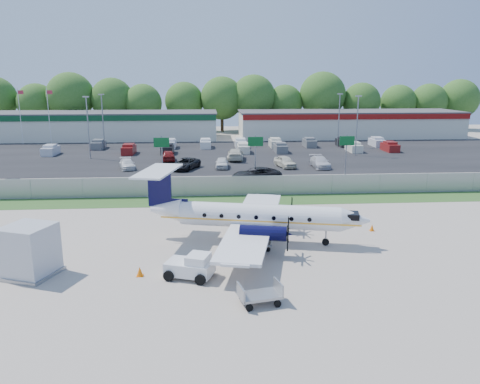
{
  "coord_description": "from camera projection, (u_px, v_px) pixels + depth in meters",
  "views": [
    {
      "loc": [
        -2.62,
        -31.81,
        11.48
      ],
      "look_at": [
        0.0,
        6.0,
        2.3
      ],
      "focal_mm": 35.0,
      "sensor_mm": 36.0,
      "label": 1
    }
  ],
  "objects": [
    {
      "name": "light_pole_nw",
      "position": [
        88.0,
        123.0,
        67.99
      ],
      "size": [
        0.9,
        0.35,
        9.09
      ],
      "color": "gray",
      "rests_on": "ground"
    },
    {
      "name": "parked_car_d",
      "position": [
        285.0,
        167.0,
        62.43
      ],
      "size": [
        2.87,
        4.75,
        1.51
      ],
      "primitive_type": "imported",
      "rotation": [
        0.0,
        0.0,
        0.26
      ],
      "color": "beige",
      "rests_on": "ground"
    },
    {
      "name": "perimeter_fence",
      "position": [
        235.0,
        186.0,
        47.06
      ],
      "size": [
        120.0,
        0.06,
        1.99
      ],
      "color": "gray",
      "rests_on": "ground"
    },
    {
      "name": "parked_car_f",
      "position": [
        168.0,
        161.0,
        67.25
      ],
      "size": [
        2.39,
        4.84,
        1.59
      ],
      "primitive_type": "imported",
      "rotation": [
        0.0,
        0.0,
        3.26
      ],
      "color": "maroon",
      "rests_on": "ground"
    },
    {
      "name": "pushback_tug",
      "position": [
        192.0,
        266.0,
        27.63
      ],
      "size": [
        3.12,
        2.71,
        1.47
      ],
      "color": "white",
      "rests_on": "ground"
    },
    {
      "name": "parking_lot",
      "position": [
        225.0,
        155.0,
        72.51
      ],
      "size": [
        170.0,
        32.0,
        0.02
      ],
      "primitive_type": "cube",
      "color": "black",
      "rests_on": "ground"
    },
    {
      "name": "road_car_mid",
      "position": [
        256.0,
        181.0,
        53.96
      ],
      "size": [
        6.04,
        3.56,
        1.58
      ],
      "primitive_type": "imported",
      "rotation": [
        0.0,
        0.0,
        -1.4
      ],
      "color": "black",
      "rests_on": "ground"
    },
    {
      "name": "service_container",
      "position": [
        30.0,
        252.0,
        27.8
      ],
      "size": [
        3.6,
        3.6,
        3.1
      ],
      "color": "silver",
      "rests_on": "ground"
    },
    {
      "name": "building_east",
      "position": [
        348.0,
        124.0,
        94.95
      ],
      "size": [
        44.4,
        12.4,
        5.24
      ],
      "color": "silver",
      "rests_on": "ground"
    },
    {
      "name": "light_pole_sw",
      "position": [
        103.0,
        118.0,
        77.69
      ],
      "size": [
        0.9,
        0.35,
        9.09
      ],
      "color": "gray",
      "rests_on": "ground"
    },
    {
      "name": "parked_car_b",
      "position": [
        186.0,
        169.0,
        61.05
      ],
      "size": [
        4.27,
        5.77,
        1.46
      ],
      "primitive_type": "imported",
      "rotation": [
        0.0,
        0.0,
        -0.4
      ],
      "color": "black",
      "rests_on": "ground"
    },
    {
      "name": "flagpole_west",
      "position": [
        20.0,
        113.0,
        83.31
      ],
      "size": [
        1.06,
        0.12,
        10.0
      ],
      "color": "white",
      "rests_on": "ground"
    },
    {
      "name": "cone_port_wing",
      "position": [
        140.0,
        272.0,
        27.93
      ],
      "size": [
        0.41,
        0.41,
        0.59
      ],
      "color": "orange",
      "rests_on": "ground"
    },
    {
      "name": "baggage_cart_near",
      "position": [
        257.0,
        244.0,
        32.07
      ],
      "size": [
        2.02,
        1.51,
        0.95
      ],
      "color": "gray",
      "rests_on": "ground"
    },
    {
      "name": "sign_left",
      "position": [
        162.0,
        148.0,
        54.55
      ],
      "size": [
        1.8,
        0.26,
        5.0
      ],
      "color": "gray",
      "rests_on": "ground"
    },
    {
      "name": "building_west",
      "position": [
        98.0,
        125.0,
        91.59
      ],
      "size": [
        46.4,
        12.4,
        5.24
      ],
      "color": "silver",
      "rests_on": "ground"
    },
    {
      "name": "parked_car_g",
      "position": [
        236.0,
        160.0,
        68.18
      ],
      "size": [
        2.81,
        5.82,
        1.63
      ],
      "primitive_type": "imported",
      "rotation": [
        0.0,
        0.0,
        3.05
      ],
      "color": "beige",
      "rests_on": "ground"
    },
    {
      "name": "sign_right",
      "position": [
        347.0,
        146.0,
        56.03
      ],
      "size": [
        1.8,
        0.26,
        5.0
      ],
      "color": "gray",
      "rests_on": "ground"
    },
    {
      "name": "light_pole_se",
      "position": [
        339.0,
        116.0,
        80.38
      ],
      "size": [
        0.9,
        0.35,
        9.09
      ],
      "color": "gray",
      "rests_on": "ground"
    },
    {
      "name": "access_road",
      "position": [
        232.0,
        185.0,
        52.14
      ],
      "size": [
        170.0,
        8.0,
        0.02
      ],
      "primitive_type": "cube",
      "color": "black",
      "rests_on": "ground"
    },
    {
      "name": "road_car_west",
      "position": [
        17.0,
        192.0,
        48.88
      ],
      "size": [
        4.78,
        3.34,
        1.51
      ],
      "primitive_type": "imported",
      "rotation": [
        0.0,
        0.0,
        1.96
      ],
      "color": "#595B5E",
      "rests_on": "ground"
    },
    {
      "name": "parked_car_a",
      "position": [
        127.0,
        169.0,
        61.36
      ],
      "size": [
        2.84,
        4.71,
        1.28
      ],
      "primitive_type": "imported",
      "rotation": [
        0.0,
        0.0,
        0.26
      ],
      "color": "silver",
      "rests_on": "ground"
    },
    {
      "name": "tree_line",
      "position": [
        219.0,
        131.0,
        105.47
      ],
      "size": [
        112.0,
        6.0,
        14.0
      ],
      "primitive_type": null,
      "color": "#2E5B1A",
      "rests_on": "ground"
    },
    {
      "name": "grass_verge",
      "position": [
        236.0,
        200.0,
        45.36
      ],
      "size": [
        170.0,
        4.0,
        0.02
      ],
      "primitive_type": "cube",
      "color": "#2D561E",
      "rests_on": "ground"
    },
    {
      "name": "baggage_cart_far",
      "position": [
        260.0,
        295.0,
        24.38
      ],
      "size": [
        2.42,
        1.75,
        1.15
      ],
      "color": "gray",
      "rests_on": "ground"
    },
    {
      "name": "aircraft",
      "position": [
        254.0,
        216.0,
        33.43
      ],
      "size": [
        16.62,
        16.27,
        5.07
      ],
      "color": "white",
      "rests_on": "ground"
    },
    {
      "name": "light_pole_ne",
      "position": [
        357.0,
        121.0,
        70.68
      ],
      "size": [
        0.9,
        0.35,
        9.09
      ],
      "color": "gray",
      "rests_on": "ground"
    },
    {
      "name": "parked_car_e",
      "position": [
        320.0,
        167.0,
        62.35
      ],
      "size": [
        2.12,
        5.04,
        1.45
      ],
      "primitive_type": "imported",
      "rotation": [
        0.0,
        0.0,
        0.02
      ],
      "color": "silver",
      "rests_on": "ground"
    },
    {
      "name": "far_parking_rows",
      "position": [
        224.0,
        150.0,
        77.36
      ],
      "size": [
        56.0,
        10.0,
        1.6
      ],
      "primitive_type": null,
      "color": "gray",
      "rests_on": "ground"
    },
    {
      "name": "sign_mid",
      "position": [
        255.0,
        147.0,
        55.29
      ],
      "size": [
        1.8,
        0.26,
        5.0
      ],
      "color": "gray",
      "rests_on": "ground"
    },
    {
      "name": "parked_car_c",
      "position": [
        222.0,
        168.0,
        61.97
      ],
      "size": [
        1.8,
        4.1,
        1.37
      ],
      "primitive_type": "imported",
      "rotation": [
        0.0,
        0.0,
        -0.04
      ],
      "color": "silver",
      "rests_on": "ground"
    },
    {
      "name": "flagpole_east",
      "position": [
        49.0,
        112.0,
        83.65
      ],
      "size": [
        1.06,
        0.12,
        10.0
      ],
      "color": "white",
      "rests_on": "ground"
    },
    {
      "name": "ground",
      "position": [
        246.0,
        242.0,
        33.73
      ],
      "size": [
        170.0,
        170.0,
        0.0
      ],
      "primitive_type": "plane",
      "color": "#B0A395",
      "rests_on": "ground"
    },
    {
      "name": "cone_nose",
      "position": [
        372.0,
        228.0,
        36.27
      ],
      "size": [
        0.37,
        0.37,
        0.52
      ],
      "color": "orange",
      "rests_on": "ground"
    },
    {
      "name": "cone_starboard_wing",
      "position": [
        300.0,
        219.0,
        38.39
      ],
      "size": [
        0.39,
        0.39,
        0.56
      ],
      "color": "orange",
      "rests_on": "ground"
    }
  ]
}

